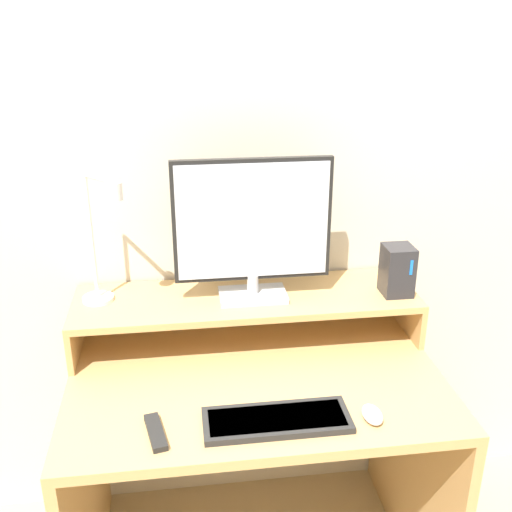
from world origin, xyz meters
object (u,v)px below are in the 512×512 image
desk_lamp (103,241)px  router_dock (397,270)px  monitor (253,228)px  keyboard (277,420)px  mouse (372,414)px  remote_control (156,432)px

desk_lamp → router_dock: desk_lamp is taller
monitor → keyboard: (0.01, -0.43, -0.38)m
monitor → mouse: bearing=-60.3°
router_dock → mouse: router_dock is taller
keyboard → remote_control: (-0.31, -0.00, -0.00)m
mouse → remote_control: 0.56m
mouse → remote_control: size_ratio=0.60×
monitor → mouse: (0.26, -0.45, -0.37)m
monitor → router_dock: monitor is taller
mouse → monitor: bearing=119.7°
remote_control → desk_lamp: bearing=107.6°
mouse → desk_lamp: bearing=146.9°
keyboard → remote_control: 0.31m
desk_lamp → keyboard: size_ratio=1.07×
mouse → remote_control: bearing=178.9°
desk_lamp → remote_control: (0.14, -0.45, -0.35)m
mouse → keyboard: bearing=176.4°
desk_lamp → mouse: desk_lamp is taller
keyboard → remote_control: bearing=-179.1°
monitor → router_dock: (0.46, -0.03, -0.15)m
router_dock → keyboard: size_ratio=0.42×
desk_lamp → router_dock: size_ratio=2.53×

